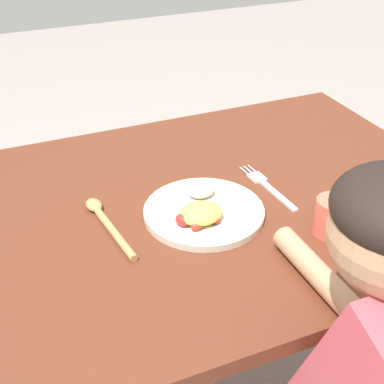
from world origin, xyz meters
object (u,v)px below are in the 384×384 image
fork (267,186)px  drinking_cup (332,217)px  plate (203,211)px  spoon (106,221)px

fork → drinking_cup: bearing=-174.9°
plate → fork: (0.18, 0.05, -0.01)m
fork → drinking_cup: (0.03, -0.20, 0.03)m
plate → drinking_cup: 0.26m
fork → plate: bearing=101.0°
plate → drinking_cup: drinking_cup is taller
plate → fork: size_ratio=1.20×
spoon → drinking_cup: bearing=-123.4°
plate → fork: plate is taller
fork → spoon: size_ratio=0.93×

